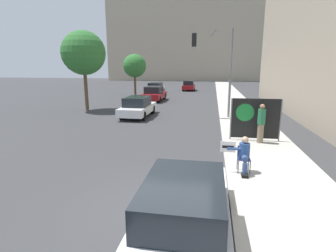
% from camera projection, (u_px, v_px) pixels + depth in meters
% --- Properties ---
extents(ground_plane, '(160.00, 160.00, 0.00)m').
position_uv_depth(ground_plane, '(159.00, 215.00, 6.36)').
color(ground_plane, '#38383A').
extents(sidewalk_curb, '(3.19, 90.00, 0.14)m').
position_uv_depth(sidewalk_curb, '(240.00, 113.00, 20.23)').
color(sidewalk_curb, '#B7B2A8').
rests_on(sidewalk_curb, ground_plane).
extents(building_backdrop_far, '(52.00, 12.00, 37.50)m').
position_uv_depth(building_backdrop_far, '(204.00, 11.00, 71.52)').
color(building_backdrop_far, tan).
rests_on(building_backdrop_far, ground_plane).
extents(seated_protester, '(0.97, 0.77, 1.19)m').
position_uv_depth(seated_protester, '(244.00, 154.00, 8.45)').
color(seated_protester, '#474C56').
rests_on(seated_protester, sidewalk_curb).
extents(jogger_on_sidewalk, '(0.34, 0.34, 1.78)m').
position_uv_depth(jogger_on_sidewalk, '(261.00, 123.00, 11.81)').
color(jogger_on_sidewalk, '#756651').
rests_on(jogger_on_sidewalk, sidewalk_curb).
extents(protest_banner, '(2.28, 0.06, 1.97)m').
position_uv_depth(protest_banner, '(255.00, 119.00, 12.18)').
color(protest_banner, slate).
rests_on(protest_banner, sidewalk_curb).
extents(traffic_light_pole, '(2.70, 2.47, 5.85)m').
position_uv_depth(traffic_light_pole, '(217.00, 59.00, 17.35)').
color(traffic_light_pole, slate).
rests_on(traffic_light_pole, sidewalk_curb).
extents(parked_car_curbside, '(1.76, 4.52, 1.40)m').
position_uv_depth(parked_car_curbside, '(184.00, 212.00, 5.19)').
color(parked_car_curbside, silver).
rests_on(parked_car_curbside, ground_plane).
extents(car_on_road_nearest, '(1.76, 4.55, 1.45)m').
position_uv_depth(car_on_road_nearest, '(138.00, 107.00, 18.98)').
color(car_on_road_nearest, white).
rests_on(car_on_road_nearest, ground_plane).
extents(car_on_road_midblock, '(1.88, 4.69, 1.55)m').
position_uv_depth(car_on_road_midblock, '(154.00, 94.00, 28.02)').
color(car_on_road_midblock, maroon).
rests_on(car_on_road_midblock, ground_plane).
extents(car_on_road_distant, '(1.82, 4.65, 1.49)m').
position_uv_depth(car_on_road_distant, '(156.00, 88.00, 35.97)').
color(car_on_road_distant, white).
rests_on(car_on_road_distant, ground_plane).
extents(car_on_road_far_lane, '(1.71, 4.25, 1.53)m').
position_uv_depth(car_on_road_far_lane, '(189.00, 86.00, 40.66)').
color(car_on_road_far_lane, maroon).
rests_on(car_on_road_far_lane, ground_plane).
extents(street_tree_near_curb, '(3.49, 3.49, 6.39)m').
position_uv_depth(street_tree_near_curb, '(84.00, 53.00, 20.90)').
color(street_tree_near_curb, brown).
rests_on(street_tree_near_curb, ground_plane).
extents(street_tree_midblock, '(2.91, 2.91, 5.19)m').
position_uv_depth(street_tree_midblock, '(135.00, 66.00, 33.05)').
color(street_tree_midblock, brown).
rests_on(street_tree_midblock, ground_plane).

